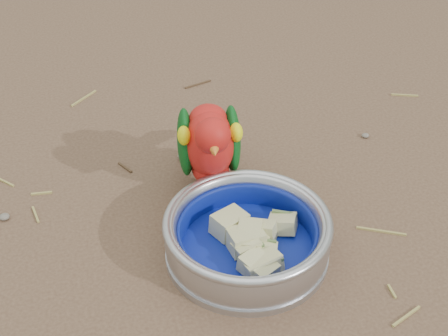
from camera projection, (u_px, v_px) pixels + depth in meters
name	position (u px, v px, depth m)	size (l,w,h in m)	color
ground	(200.00, 238.00, 0.92)	(60.00, 60.00, 0.00)	brown
food_bowl	(247.00, 251.00, 0.89)	(0.21, 0.21, 0.02)	#B2B2BA
bowl_wall	(247.00, 234.00, 0.87)	(0.21, 0.21, 0.04)	#B2B2BA
fruit_wedges	(247.00, 238.00, 0.88)	(0.13, 0.13, 0.03)	#C8C487
lory_parrot	(210.00, 151.00, 0.95)	(0.09, 0.19, 0.15)	red
ground_debris	(206.00, 198.00, 0.99)	(0.90, 0.80, 0.01)	#A0934E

